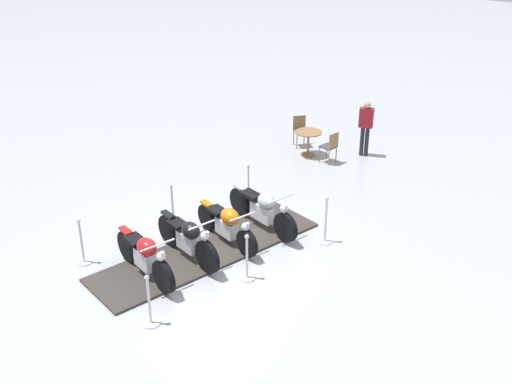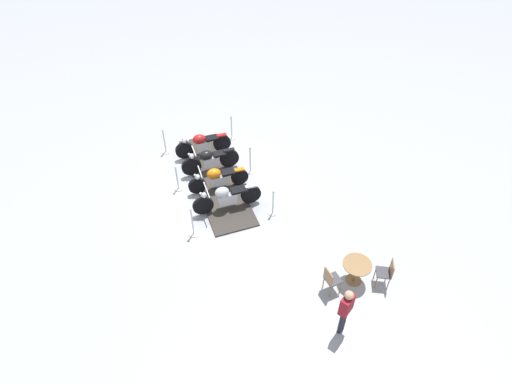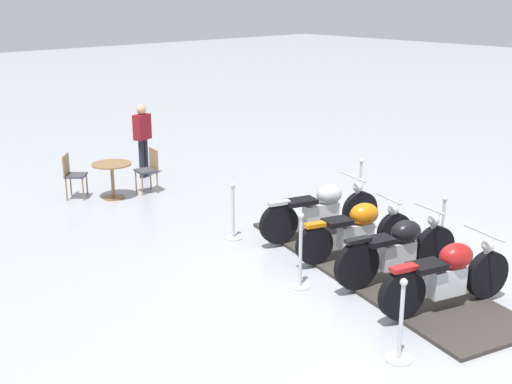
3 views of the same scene
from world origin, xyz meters
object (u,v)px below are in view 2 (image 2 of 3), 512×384
object	(u,v)px
stanchion_left_rear	(273,206)
motorcycle_maroon	(202,144)
motorcycle_black	(209,160)
motorcycle_copper	(217,178)
cafe_chair_near_table	(331,279)
stanchion_left_front	(232,131)
cafe_table	(356,268)
stanchion_left_mid	(250,163)
motorcycle_chrome	(226,197)
stanchion_right_mid	(178,182)
bystander_person	(346,308)
cafe_chair_across_table	(386,272)
stanchion_right_front	(165,145)
stanchion_right_rear	(193,226)

from	to	relation	value
stanchion_left_rear	motorcycle_maroon	bearing A→B (deg)	95.22
motorcycle_maroon	motorcycle_black	bearing A→B (deg)	91.45
motorcycle_copper	cafe_chair_near_table	world-z (taller)	motorcycle_copper
motorcycle_copper	stanchion_left_rear	xyz separation A→B (m)	(0.90, -2.03, -0.17)
stanchion_left_front	cafe_table	distance (m)	7.87
cafe_table	motorcycle_copper	bearing A→B (deg)	102.49
stanchion_left_rear	stanchion_left_mid	xyz separation A→B (m)	(0.57, 2.17, 0.07)
stanchion_left_mid	cafe_table	distance (m)	5.65
motorcycle_chrome	stanchion_right_mid	bearing A→B (deg)	-48.56
stanchion_right_mid	bystander_person	bearing A→B (deg)	-82.35
cafe_chair_near_table	stanchion_left_mid	bearing A→B (deg)	88.54
cafe_chair_across_table	motorcycle_copper	bearing A→B (deg)	-31.42
stanchion_left_rear	motorcycle_chrome	bearing A→B (deg)	138.15
motorcycle_chrome	bystander_person	world-z (taller)	bystander_person
motorcycle_chrome	stanchion_right_front	distance (m)	4.01
stanchion_left_rear	stanchion_right_front	distance (m)	5.23
motorcycle_maroon	motorcycle_copper	distance (m)	2.06
stanchion_right_rear	bystander_person	distance (m)	5.36
motorcycle_copper	stanchion_left_rear	distance (m)	2.22
stanchion_left_front	cafe_chair_across_table	xyz separation A→B (m)	(-0.20, -8.37, 0.21)
motorcycle_maroon	cafe_table	world-z (taller)	motorcycle_maroon
stanchion_left_mid	cafe_chair_near_table	xyz separation A→B (m)	(-1.06, -5.51, 0.13)
motorcycle_copper	cafe_chair_near_table	distance (m)	5.38
motorcycle_maroon	stanchion_left_mid	size ratio (longest dim) A/B	1.81
stanchion_left_front	cafe_table	size ratio (longest dim) A/B	1.29
stanchion_left_front	stanchion_right_rear	bearing A→B (deg)	-135.40
stanchion_left_front	bystander_person	bearing A→B (deg)	-103.97
motorcycle_copper	motorcycle_maroon	bearing A→B (deg)	-87.87
cafe_chair_across_table	stanchion_left_front	bearing A→B (deg)	-49.65
stanchion_left_mid	stanchion_right_mid	distance (m)	2.68
stanchion_right_front	stanchion_left_front	xyz separation A→B (m)	(2.59, -0.68, 0.02)
bystander_person	cafe_chair_across_table	bearing A→B (deg)	-95.66
cafe_table	cafe_chair_across_table	bearing A→B (deg)	-41.73
motorcycle_chrome	stanchion_right_rear	distance (m)	1.50
motorcycle_chrome	stanchion_right_front	bearing A→B (deg)	-69.78
stanchion_right_mid	cafe_chair_across_table	world-z (taller)	stanchion_right_mid
stanchion_right_rear	stanchion_left_mid	bearing A→B (deg)	25.39
stanchion_right_front	motorcycle_chrome	bearing A→B (deg)	-85.67
motorcycle_copper	stanchion_right_mid	world-z (taller)	stanchion_right_mid
stanchion_right_rear	motorcycle_maroon	bearing A→B (deg)	56.37
motorcycle_copper	stanchion_right_front	size ratio (longest dim) A/B	1.99
motorcycle_chrome	cafe_chair_near_table	bearing A→B (deg)	114.48
motorcycle_chrome	stanchion_left_front	world-z (taller)	motorcycle_chrome
motorcycle_copper	stanchion_right_mid	distance (m)	1.41
motorcycle_copper	stanchion_right_mid	bearing A→B (deg)	-19.22
stanchion_left_mid	bystander_person	world-z (taller)	bystander_person
stanchion_right_rear	cafe_chair_near_table	xyz separation A→B (m)	(2.10, -4.02, 0.20)
motorcycle_black	motorcycle_copper	size ratio (longest dim) A/B	1.01
stanchion_right_mid	bystander_person	world-z (taller)	bystander_person
motorcycle_maroon	cafe_table	xyz separation A→B (m)	(0.69, -7.49, 0.02)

